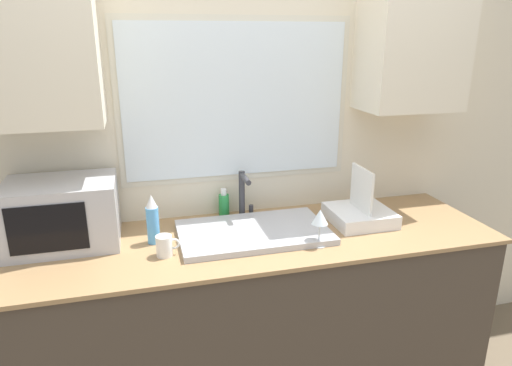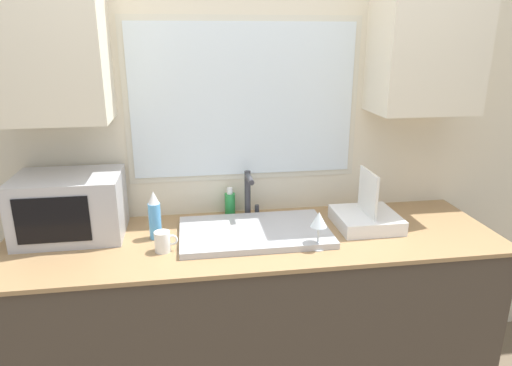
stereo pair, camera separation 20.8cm
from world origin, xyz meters
name	(u,v)px [view 1 (the left image)]	position (x,y,z in m)	size (l,w,h in m)	color
countertop	(253,317)	(0.00, 0.34, 0.45)	(2.36, 0.71, 0.90)	#42382D
wall_back	(237,120)	(0.00, 0.67, 1.41)	(6.00, 0.38, 2.60)	beige
sink_basin	(254,232)	(0.01, 0.35, 0.92)	(0.72, 0.43, 0.03)	#B2B2B7
faucet	(244,191)	(0.01, 0.58, 1.05)	(0.08, 0.17, 0.25)	#333338
microwave	(62,213)	(-0.86, 0.48, 1.06)	(0.49, 0.35, 0.30)	#B2B2B7
dish_rack	(360,213)	(0.58, 0.37, 0.95)	(0.30, 0.30, 0.29)	white
spray_bottle	(153,220)	(-0.46, 0.39, 1.02)	(0.06, 0.06, 0.24)	#4C99D8
soap_bottle	(224,204)	(-0.09, 0.63, 0.97)	(0.06, 0.06, 0.15)	#268C3F
mug_near_sink	(165,246)	(-0.42, 0.24, 0.95)	(0.10, 0.07, 0.09)	white
wine_glass	(320,218)	(0.27, 0.16, 1.04)	(0.08, 0.08, 0.18)	silver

